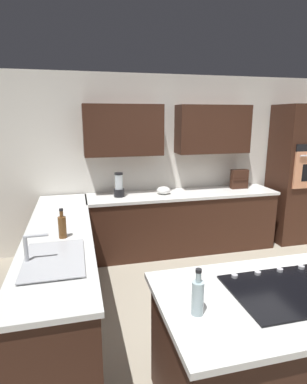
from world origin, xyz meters
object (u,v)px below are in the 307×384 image
at_px(spice_rack, 239,179).
at_px(cooktop, 289,290).
at_px(blender, 119,186).
at_px(mixing_bowl, 164,190).
at_px(sink_unit, 53,259).
at_px(dish_soap_bottle, 62,226).
at_px(oil_bottle, 198,296).
at_px(wall_oven, 298,174).

bearing_deg(spice_rack, cooktop, 67.28).
xyz_separation_m(blender, mixing_bowl, (-0.65, 0.00, -0.09)).
xyz_separation_m(sink_unit, blender, (-0.78, -1.88, 0.13)).
bearing_deg(mixing_bowl, cooktop, 91.81).
bearing_deg(dish_soap_bottle, spice_rack, -150.65).
height_order(blender, dish_soap_bottle, blender).
xyz_separation_m(spice_rack, oil_bottle, (1.83, 2.86, -0.04)).
xyz_separation_m(mixing_bowl, spice_rack, (-1.25, -0.07, 0.09)).
xyz_separation_m(blender, spice_rack, (-1.90, -0.07, 0.00)).
distance_m(cooktop, oil_bottle, 0.68).
xyz_separation_m(wall_oven, mixing_bowl, (2.25, -0.01, -0.14)).
height_order(wall_oven, mixing_bowl, wall_oven).
relative_size(sink_unit, cooktop, 0.92).
distance_m(cooktop, dish_soap_bottle, 1.96).
xyz_separation_m(wall_oven, spice_rack, (1.00, -0.08, -0.04)).
xyz_separation_m(sink_unit, mixing_bowl, (-1.43, -1.88, 0.04)).
xyz_separation_m(wall_oven, blender, (2.90, -0.01, -0.05)).
distance_m(cooktop, mixing_bowl, 2.71).
height_order(dish_soap_bottle, oil_bottle, dish_soap_bottle).
distance_m(sink_unit, cooktop, 1.73).
xyz_separation_m(cooktop, mixing_bowl, (0.09, -2.71, 0.05)).
bearing_deg(blender, oil_bottle, 91.37).
relative_size(cooktop, dish_soap_bottle, 2.69).
bearing_deg(sink_unit, blender, -112.45).
height_order(sink_unit, oil_bottle, oil_bottle).
relative_size(blender, spice_rack, 1.15).
height_order(mixing_bowl, oil_bottle, oil_bottle).
bearing_deg(dish_soap_bottle, sink_unit, 83.05).
height_order(cooktop, spice_rack, spice_rack).
xyz_separation_m(wall_oven, cooktop, (2.16, 2.70, -0.19)).
distance_m(wall_oven, blender, 2.90).
distance_m(spice_rack, dish_soap_bottle, 3.01).
relative_size(mixing_bowl, dish_soap_bottle, 0.71).
bearing_deg(mixing_bowl, spice_rack, -176.83).
bearing_deg(cooktop, oil_bottle, 6.94).
xyz_separation_m(blender, oil_bottle, (-0.07, 2.79, -0.04)).
bearing_deg(dish_soap_bottle, mixing_bowl, -134.30).
height_order(wall_oven, spice_rack, wall_oven).
bearing_deg(spice_rack, sink_unit, 36.10).
xyz_separation_m(sink_unit, spice_rack, (-2.68, -1.95, 0.13)).
bearing_deg(blender, sink_unit, 67.55).
bearing_deg(dish_soap_bottle, wall_oven, -159.01).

